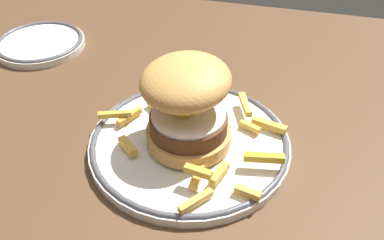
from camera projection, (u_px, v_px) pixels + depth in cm
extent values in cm
cube|color=#523722|center=(187.00, 165.00, 55.03)|extent=(122.02, 95.93, 4.00)
cylinder|color=white|center=(192.00, 144.00, 54.33)|extent=(25.92, 25.92, 1.20)
torus|color=#4C4C51|center=(192.00, 140.00, 53.96)|extent=(25.52, 25.52, 0.80)
cylinder|color=tan|center=(187.00, 135.00, 52.87)|extent=(10.72, 10.72, 1.80)
cylinder|color=#56321D|center=(187.00, 123.00, 51.64)|extent=(9.65, 9.65, 2.14)
cylinder|color=white|center=(187.00, 114.00, 50.81)|extent=(9.08, 9.08, 0.50)
ellipsoid|color=yellow|center=(183.00, 110.00, 50.32)|extent=(2.60, 2.60, 1.40)
ellipsoid|color=tan|center=(185.00, 81.00, 49.08)|extent=(15.47, 15.56, 5.61)
cube|color=#EDB244|center=(198.00, 176.00, 47.97)|extent=(0.90, 3.85, 0.84)
cube|color=gold|center=(156.00, 108.00, 58.11)|extent=(3.45, 2.93, 0.78)
cube|color=gold|center=(115.00, 114.00, 55.77)|extent=(4.35, 2.18, 0.73)
cube|color=gold|center=(196.00, 201.00, 45.17)|extent=(3.30, 3.99, 0.79)
cube|color=gold|center=(219.00, 173.00, 48.23)|extent=(1.94, 3.57, 0.96)
cube|color=#EBB347|center=(128.00, 146.00, 51.80)|extent=(3.12, 2.87, 0.99)
cube|color=#E5B94B|center=(245.00, 104.00, 57.26)|extent=(2.50, 4.63, 0.83)
cube|color=gold|center=(264.00, 158.00, 48.98)|extent=(4.86, 1.71, 0.90)
cube|color=gold|center=(248.00, 192.00, 46.09)|extent=(3.14, 1.47, 0.80)
cube|color=gold|center=(198.00, 171.00, 46.28)|extent=(3.27, 1.33, 0.82)
cube|color=gold|center=(250.00, 127.00, 54.95)|extent=(2.97, 1.92, 0.73)
cube|color=gold|center=(129.00, 117.00, 56.55)|extent=(2.42, 3.98, 0.78)
cube|color=gold|center=(269.00, 125.00, 55.01)|extent=(4.79, 2.03, 0.92)
cube|color=gold|center=(204.00, 102.00, 59.04)|extent=(3.68, 3.46, 0.88)
cube|color=gold|center=(176.00, 97.00, 59.97)|extent=(2.21, 2.97, 0.86)
cube|color=gold|center=(171.00, 94.00, 58.08)|extent=(3.79, 2.99, 0.77)
cylinder|color=white|center=(40.00, 44.00, 74.96)|extent=(15.62, 15.62, 1.20)
torus|color=#4C4C51|center=(40.00, 41.00, 74.58)|extent=(15.22, 15.22, 0.80)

